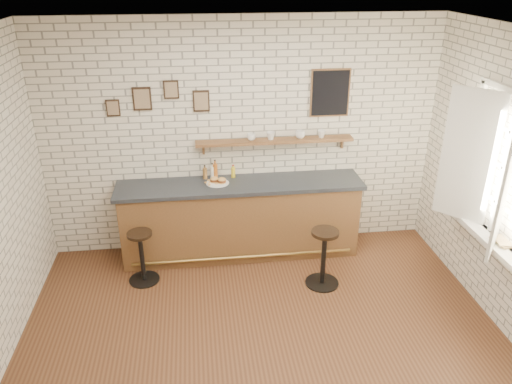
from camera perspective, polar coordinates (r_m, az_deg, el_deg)
ground at (r=5.37m, az=0.89°, el=-16.32°), size 5.00×5.00×0.00m
bar_counter at (r=6.48m, az=-1.77°, el=-3.06°), size 3.10×0.65×1.01m
sandwich_plate at (r=6.26m, az=-4.43°, el=1.04°), size 0.28×0.28×0.01m
ciabatta_sandwich at (r=6.25m, az=-4.36°, el=1.38°), size 0.21×0.14×0.07m
potato_chips at (r=6.26m, az=-4.58°, el=1.10°), size 0.25×0.19×0.00m
bitters_bottle_brown at (r=6.39m, az=-5.85°, el=2.14°), size 0.06×0.06×0.18m
bitters_bottle_white at (r=6.38m, az=-5.00°, el=2.26°), size 0.05×0.05×0.21m
bitters_bottle_amber at (r=6.38m, az=-4.68°, el=2.43°), size 0.06×0.06×0.25m
condiment_bottle_yellow at (r=6.40m, az=-2.62°, el=2.28°), size 0.05×0.05×0.17m
bar_stool_left at (r=6.14m, az=-12.93°, el=-7.06°), size 0.37×0.37×0.66m
bar_stool_right at (r=5.97m, az=7.74°, el=-7.26°), size 0.40×0.40×0.72m
wall_shelf at (r=6.33m, az=2.17°, el=5.85°), size 2.00×0.18×0.18m
shelf_cup_a at (r=6.27m, az=-0.53°, el=6.31°), size 0.15×0.15×0.09m
shelf_cup_b at (r=6.30m, az=1.70°, el=6.45°), size 0.15×0.15×0.10m
shelf_cup_c at (r=6.36m, az=5.07°, el=6.56°), size 0.14×0.14×0.10m
shelf_cup_d at (r=6.43m, az=7.50°, el=6.61°), size 0.14×0.14×0.10m
back_wall_decor at (r=6.22m, az=0.52°, el=10.98°), size 2.96×0.02×0.56m
window_sill at (r=5.86m, az=24.49°, el=-4.31°), size 0.20×1.35×0.06m
casement_window at (r=5.54m, az=25.47°, el=2.46°), size 0.40×1.30×1.56m
book_lower at (r=5.63m, az=25.76°, el=-5.28°), size 0.20×0.26×0.02m
book_upper at (r=5.64m, az=25.69°, el=-5.01°), size 0.21×0.26×0.02m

